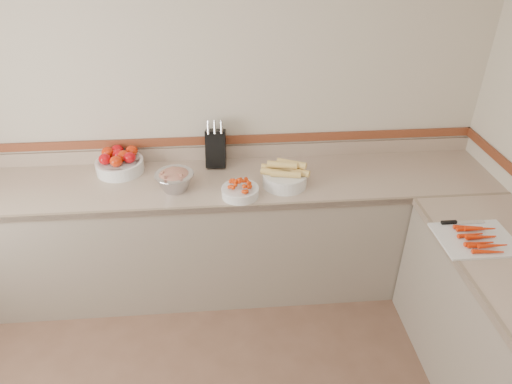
{
  "coord_description": "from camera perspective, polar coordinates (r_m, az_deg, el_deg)",
  "views": [
    {
      "loc": [
        0.16,
        -0.98,
        2.47
      ],
      "look_at": [
        0.35,
        1.35,
        1.0
      ],
      "focal_mm": 32.0,
      "sensor_mm": 36.0,
      "label": 1
    }
  ],
  "objects": [
    {
      "name": "cutting_board",
      "position": [
        2.8,
        25.84,
        -5.23
      ],
      "size": [
        0.42,
        0.33,
        0.06
      ],
      "color": "silver",
      "rests_on": "counter_right"
    },
    {
      "name": "rhubarb_bowl",
      "position": [
        2.99,
        -10.14,
        1.56
      ],
      "size": [
        0.25,
        0.25,
        0.14
      ],
      "color": "#B2B2BA",
      "rests_on": "counter_back"
    },
    {
      "name": "back_wall",
      "position": [
        3.2,
        -7.34,
        10.49
      ],
      "size": [
        4.0,
        0.0,
        4.0
      ],
      "primitive_type": "plane",
      "rotation": [
        1.57,
        0.0,
        0.0
      ],
      "color": "beige",
      "rests_on": "ground_plane"
    },
    {
      "name": "counter_back",
      "position": [
        3.34,
        -6.49,
        -5.24
      ],
      "size": [
        4.0,
        0.65,
        1.08
      ],
      "color": "tan",
      "rests_on": "ground_plane"
    },
    {
      "name": "corn_bowl",
      "position": [
        3.0,
        3.62,
        2.0
      ],
      "size": [
        0.32,
        0.29,
        0.17
      ],
      "color": "white",
      "rests_on": "counter_back"
    },
    {
      "name": "knife_block",
      "position": [
        3.22,
        -5.05,
        5.57
      ],
      "size": [
        0.15,
        0.18,
        0.34
      ],
      "color": "black",
      "rests_on": "counter_back"
    },
    {
      "name": "cherry_tomato_bowl",
      "position": [
        2.89,
        -2.01,
        0.24
      ],
      "size": [
        0.24,
        0.24,
        0.13
      ],
      "color": "white",
      "rests_on": "counter_back"
    },
    {
      "name": "tomato_bowl",
      "position": [
        3.29,
        -16.69,
        3.57
      ],
      "size": [
        0.33,
        0.33,
        0.16
      ],
      "color": "white",
      "rests_on": "counter_back"
    }
  ]
}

